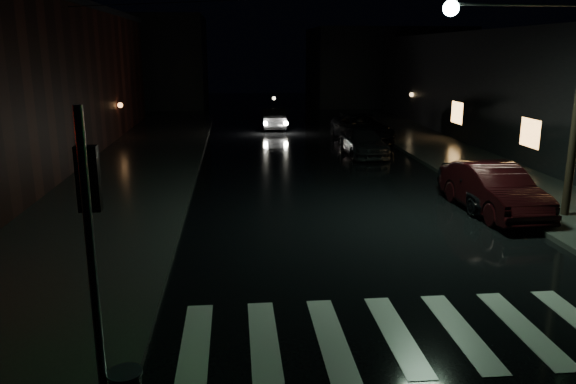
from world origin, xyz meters
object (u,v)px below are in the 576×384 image
object	(u,v)px
parked_car_b	(494,189)
parked_car_d	(362,128)
oncoming_car	(273,118)
parked_car_a	(479,183)
parked_car_c	(363,142)

from	to	relation	value
parked_car_b	parked_car_d	distance (m)	14.42
parked_car_d	oncoming_car	xyz separation A→B (m)	(-4.58, 5.85, -0.09)
parked_car_a	parked_car_b	xyz separation A→B (m)	(0.00, -1.05, 0.05)
parked_car_a	oncoming_car	bearing A→B (deg)	107.47
parked_car_d	oncoming_car	world-z (taller)	parked_car_d
parked_car_a	oncoming_car	world-z (taller)	parked_car_a
parked_car_c	parked_car_a	bearing A→B (deg)	-80.53
parked_car_b	parked_car_d	xyz separation A→B (m)	(-0.93, 14.39, -0.01)
parked_car_c	oncoming_car	distance (m)	10.57
parked_car_b	parked_car_c	size ratio (longest dim) A/B	1.06
parked_car_a	parked_car_c	distance (m)	9.47
parked_car_a	parked_car_c	size ratio (longest dim) A/B	0.96
parked_car_c	oncoming_car	size ratio (longest dim) A/B	1.07
parked_car_a	parked_car_c	world-z (taller)	parked_car_a
parked_car_c	parked_car_d	world-z (taller)	parked_car_d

